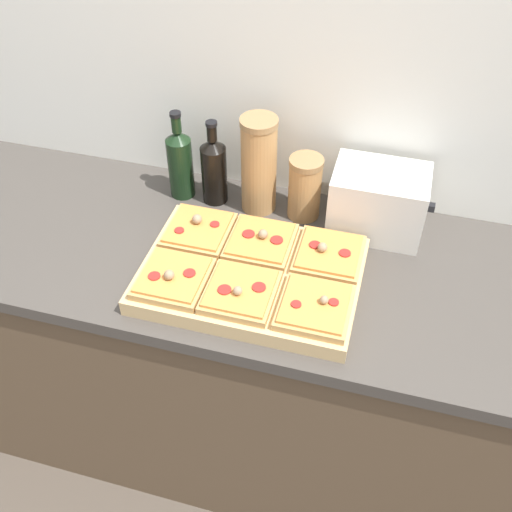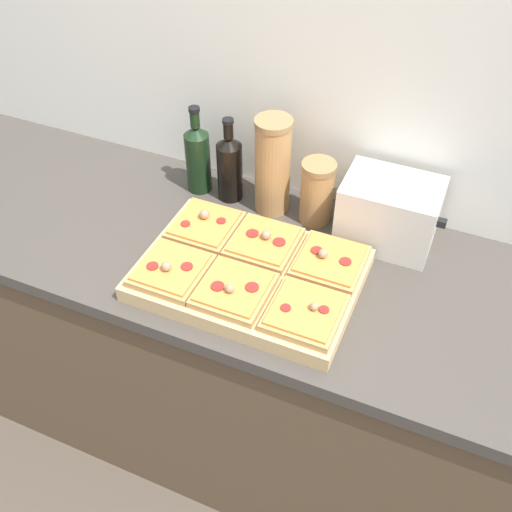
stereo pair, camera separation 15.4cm
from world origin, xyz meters
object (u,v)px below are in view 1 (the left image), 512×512
object	(u,v)px
grain_jar_tall	(259,165)
grain_jar_short	(305,187)
toaster_oven	(378,201)
wine_bottle	(214,169)
olive_oil_bottle	(180,162)
cutting_board	(253,276)

from	to	relation	value
grain_jar_tall	grain_jar_short	world-z (taller)	grain_jar_tall
grain_jar_short	toaster_oven	xyz separation A→B (m)	(0.21, -0.01, -0.00)
grain_jar_short	grain_jar_tall	bearing A→B (deg)	180.00
wine_bottle	toaster_oven	bearing A→B (deg)	-0.69
grain_jar_short	toaster_oven	world-z (taller)	grain_jar_short
grain_jar_tall	olive_oil_bottle	bearing A→B (deg)	180.00
cutting_board	olive_oil_bottle	size ratio (longest dim) A/B	2.00
olive_oil_bottle	grain_jar_tall	size ratio (longest dim) A/B	0.94
toaster_oven	olive_oil_bottle	bearing A→B (deg)	179.43
grain_jar_short	toaster_oven	distance (m)	0.21
cutting_board	olive_oil_bottle	distance (m)	0.44
grain_jar_short	wine_bottle	bearing A→B (deg)	180.00
cutting_board	wine_bottle	world-z (taller)	wine_bottle
cutting_board	toaster_oven	bearing A→B (deg)	47.62
grain_jar_tall	grain_jar_short	xyz separation A→B (m)	(0.14, 0.00, -0.05)
wine_bottle	grain_jar_short	world-z (taller)	wine_bottle
cutting_board	wine_bottle	size ratio (longest dim) A/B	2.10
wine_bottle	grain_jar_short	bearing A→B (deg)	0.00
grain_jar_tall	grain_jar_short	bearing A→B (deg)	0.00
olive_oil_bottle	grain_jar_tall	xyz separation A→B (m)	(0.24, -0.00, 0.03)
wine_bottle	grain_jar_tall	world-z (taller)	grain_jar_tall
olive_oil_bottle	toaster_oven	xyz separation A→B (m)	(0.58, -0.01, -0.02)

